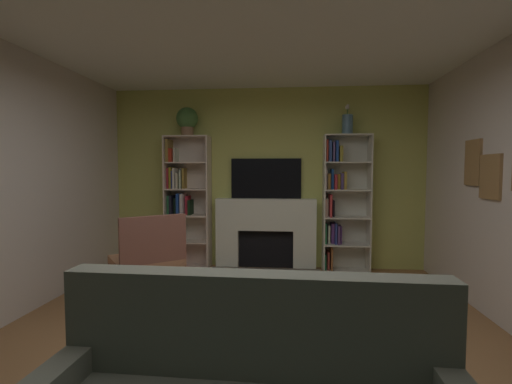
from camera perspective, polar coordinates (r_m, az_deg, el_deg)
ground_plane at (r=3.00m, az=-2.20°, el=-25.97°), size 6.81×6.81×0.00m
wall_back_accent at (r=5.47m, az=1.66°, el=2.19°), size 4.78×0.06×2.70m
fireplace at (r=5.41m, az=1.55°, el=-6.38°), size 1.59×0.50×1.05m
tv at (r=5.41m, az=1.62°, el=2.16°), size 1.05×0.06×0.60m
bookshelf_left at (r=5.56m, az=-11.41°, el=-1.64°), size 0.66×0.32×1.98m
bookshelf_right at (r=5.38m, az=13.26°, el=-1.37°), size 0.66×0.32×1.98m
potted_plant at (r=5.54m, az=-10.85°, el=11.17°), size 0.32×0.32×0.42m
vase_with_flowers at (r=5.38m, az=14.29°, el=10.40°), size 0.15×0.15×0.43m
armchair at (r=4.11m, az=-16.70°, el=-9.99°), size 0.93×0.92×1.01m
coffee_table at (r=2.50m, az=0.73°, el=-24.02°), size 0.75×0.44×0.38m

